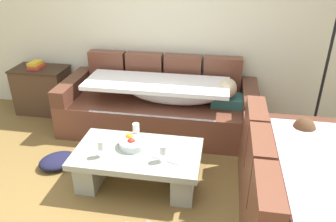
# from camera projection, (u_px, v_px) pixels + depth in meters

# --- Properties ---
(ground_plane) EXTENTS (14.00, 14.00, 0.00)m
(ground_plane) POSITION_uv_depth(u_px,v_px,m) (100.00, 217.00, 2.89)
(ground_plane) COLOR brown
(back_wall) EXTENTS (9.00, 0.10, 2.70)m
(back_wall) POSITION_uv_depth(u_px,v_px,m) (150.00, 13.00, 4.18)
(back_wall) COLOR beige
(back_wall) RESTS_ON ground_plane
(couch_along_wall) EXTENTS (2.38, 0.92, 0.88)m
(couch_along_wall) POSITION_uv_depth(u_px,v_px,m) (162.00, 105.00, 4.13)
(couch_along_wall) COLOR brown
(couch_along_wall) RESTS_ON ground_plane
(couch_near_window) EXTENTS (0.92, 1.90, 0.88)m
(couch_near_window) POSITION_uv_depth(u_px,v_px,m) (301.00, 201.00, 2.59)
(couch_near_window) COLOR brown
(couch_near_window) RESTS_ON ground_plane
(coffee_table) EXTENTS (1.20, 0.68, 0.38)m
(coffee_table) POSITION_uv_depth(u_px,v_px,m) (138.00, 163.00, 3.20)
(coffee_table) COLOR #98A094
(coffee_table) RESTS_ON ground_plane
(fruit_bowl) EXTENTS (0.28, 0.28, 0.10)m
(fruit_bowl) POSITION_uv_depth(u_px,v_px,m) (133.00, 143.00, 3.19)
(fruit_bowl) COLOR silver
(fruit_bowl) RESTS_ON coffee_table
(wine_glass_near_left) EXTENTS (0.07, 0.07, 0.17)m
(wine_glass_near_left) POSITION_uv_depth(u_px,v_px,m) (101.00, 146.00, 3.00)
(wine_glass_near_left) COLOR silver
(wine_glass_near_left) RESTS_ON coffee_table
(wine_glass_near_right) EXTENTS (0.07, 0.07, 0.17)m
(wine_glass_near_right) POSITION_uv_depth(u_px,v_px,m) (163.00, 150.00, 2.94)
(wine_glass_near_right) COLOR silver
(wine_glass_near_right) RESTS_ON coffee_table
(wine_glass_far_back) EXTENTS (0.07, 0.07, 0.17)m
(wine_glass_far_back) POSITION_uv_depth(u_px,v_px,m) (136.00, 128.00, 3.29)
(wine_glass_far_back) COLOR silver
(wine_glass_far_back) RESTS_ON coffee_table
(open_magazine) EXTENTS (0.33, 0.29, 0.01)m
(open_magazine) POSITION_uv_depth(u_px,v_px,m) (171.00, 155.00, 3.06)
(open_magazine) COLOR white
(open_magazine) RESTS_ON coffee_table
(side_cabinet) EXTENTS (0.72, 0.44, 0.64)m
(side_cabinet) POSITION_uv_depth(u_px,v_px,m) (43.00, 90.00, 4.60)
(side_cabinet) COLOR #473120
(side_cabinet) RESTS_ON ground_plane
(book_stack_on_cabinet) EXTENTS (0.17, 0.22, 0.09)m
(book_stack_on_cabinet) POSITION_uv_depth(u_px,v_px,m) (36.00, 65.00, 4.44)
(book_stack_on_cabinet) COLOR red
(book_stack_on_cabinet) RESTS_ON side_cabinet
(floor_lamp) EXTENTS (0.33, 0.31, 1.95)m
(floor_lamp) POSITION_uv_depth(u_px,v_px,m) (326.00, 50.00, 3.54)
(floor_lamp) COLOR black
(floor_lamp) RESTS_ON ground_plane
(crumpled_garment) EXTENTS (0.51, 0.50, 0.12)m
(crumpled_garment) POSITION_uv_depth(u_px,v_px,m) (58.00, 161.00, 3.54)
(crumpled_garment) COLOR #191933
(crumpled_garment) RESTS_ON ground_plane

